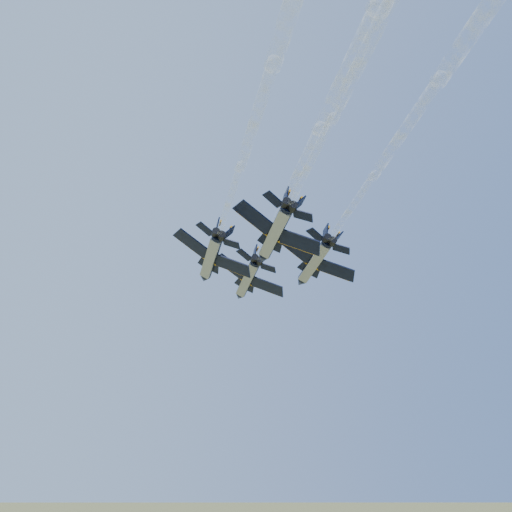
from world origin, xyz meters
name	(u,v)px	position (x,y,z in m)	size (l,w,h in m)	color
jet_lead	(248,279)	(2.67, 10.89, 97.50)	(11.61, 17.38, 6.38)	black
jet_left	(211,257)	(-6.90, 3.48, 97.50)	(11.61, 17.38, 6.38)	black
jet_right	(314,262)	(8.45, -1.41, 97.50)	(11.61, 17.38, 6.38)	black
jet_slot	(275,233)	(-2.59, -9.41, 97.50)	(11.61, 17.38, 6.38)	black
smoke_trail_lead	(343,111)	(-10.37, -37.55, 97.54)	(19.06, 63.83, 2.89)	white
smoke_trail_left	(288,23)	(-19.95, -44.96, 97.54)	(19.06, 63.83, 2.89)	white
smoke_trail_right	(500,45)	(-4.59, -49.85, 97.54)	(19.06, 63.83, 2.89)	white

